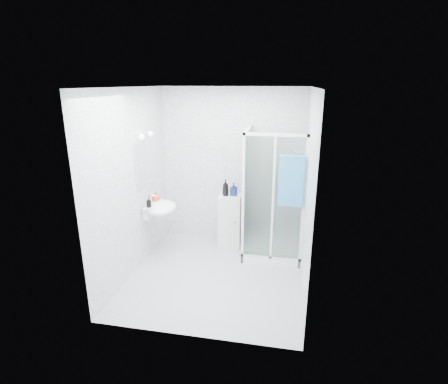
% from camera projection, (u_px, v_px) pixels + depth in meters
% --- Properties ---
extents(room, '(2.40, 2.60, 2.60)m').
position_uv_depth(room, '(215.00, 189.00, 4.65)').
color(room, white).
rests_on(room, ground).
extents(shower_enclosure, '(0.90, 0.95, 2.00)m').
position_uv_depth(shower_enclosure, '(267.00, 229.00, 5.51)').
color(shower_enclosure, white).
rests_on(shower_enclosure, ground).
extents(wall_basin, '(0.46, 0.56, 0.35)m').
position_uv_depth(wall_basin, '(160.00, 208.00, 5.40)').
color(wall_basin, white).
rests_on(wall_basin, ground).
extents(mirror, '(0.02, 0.60, 0.70)m').
position_uv_depth(mirror, '(144.00, 163.00, 5.23)').
color(mirror, white).
rests_on(mirror, room).
extents(vanity_lights, '(0.10, 0.40, 0.08)m').
position_uv_depth(vanity_lights, '(146.00, 135.00, 5.09)').
color(vanity_lights, silver).
rests_on(vanity_lights, room).
extents(wall_hooks, '(0.23, 0.06, 0.03)m').
position_uv_depth(wall_hooks, '(217.00, 148.00, 5.78)').
color(wall_hooks, silver).
rests_on(wall_hooks, room).
extents(storage_cabinet, '(0.38, 0.40, 0.88)m').
position_uv_depth(storage_cabinet, '(230.00, 220.00, 5.86)').
color(storage_cabinet, silver).
rests_on(storage_cabinet, ground).
extents(hand_towel, '(0.34, 0.05, 0.73)m').
position_uv_depth(hand_towel, '(291.00, 180.00, 4.80)').
color(hand_towel, teal).
rests_on(hand_towel, shower_enclosure).
extents(shampoo_bottle_a, '(0.12, 0.12, 0.27)m').
position_uv_depth(shampoo_bottle_a, '(226.00, 188.00, 5.68)').
color(shampoo_bottle_a, black).
rests_on(shampoo_bottle_a, storage_cabinet).
extents(shampoo_bottle_b, '(0.11, 0.12, 0.21)m').
position_uv_depth(shampoo_bottle_b, '(234.00, 189.00, 5.69)').
color(shampoo_bottle_b, '#0D1F53').
rests_on(shampoo_bottle_b, storage_cabinet).
extents(soap_dispenser_orange, '(0.16, 0.16, 0.16)m').
position_uv_depth(soap_dispenser_orange, '(156.00, 197.00, 5.47)').
color(soap_dispenser_orange, red).
rests_on(soap_dispenser_orange, wall_basin).
extents(soap_dispenser_black, '(0.09, 0.09, 0.15)m').
position_uv_depth(soap_dispenser_black, '(149.00, 202.00, 5.23)').
color(soap_dispenser_black, black).
rests_on(soap_dispenser_black, wall_basin).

